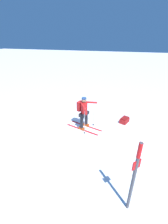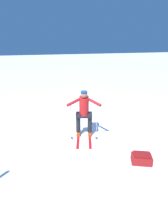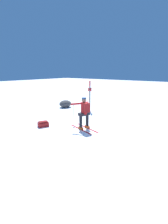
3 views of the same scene
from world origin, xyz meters
TOP-DOWN VIEW (x-y plane):
  - ground_plane at (0.00, 0.00)m, footprint 80.00×80.00m
  - skier at (0.25, 0.08)m, footprint 1.12×1.84m
  - dropped_backpack at (1.32, -1.85)m, footprint 0.62×0.52m

SIDE VIEW (x-z plane):
  - ground_plane at x=0.00m, z-range 0.00..0.00m
  - dropped_backpack at x=1.32m, z-range -0.01..0.28m
  - skier at x=0.25m, z-range 0.11..1.72m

